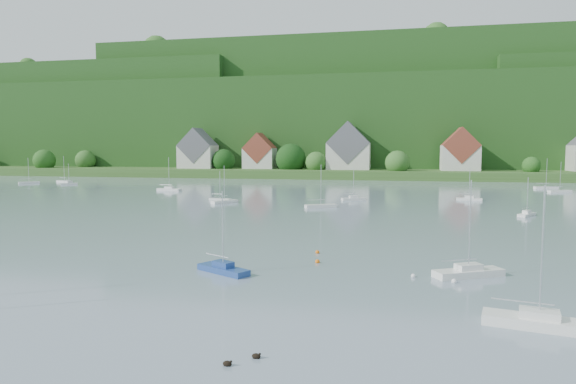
{
  "coord_description": "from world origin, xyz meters",
  "views": [
    {
      "loc": [
        21.04,
        -4.66,
        11.08
      ],
      "look_at": [
        4.73,
        75.0,
        4.0
      ],
      "focal_mm": 31.62,
      "sensor_mm": 36.0,
      "label": 1
    }
  ],
  "objects": [
    {
      "name": "forested_ridge",
      "position": [
        0.39,
        268.57,
        22.89
      ],
      "size": [
        620.0,
        181.22,
        69.89
      ],
      "color": "#163F14",
      "rests_on": "ground"
    },
    {
      "name": "mooring_buoy_2",
      "position": [
        13.51,
        47.56,
        0.0
      ],
      "size": [
        0.44,
        0.44,
        0.44
      ],
      "primitive_type": "sphere",
      "color": "orange",
      "rests_on": "ground"
    },
    {
      "name": "near_sailboat_4",
      "position": [
        30.11,
        28.22,
        0.46
      ],
      "size": [
        6.8,
        3.23,
        8.85
      ],
      "rotation": [
        0.0,
        0.0,
        -0.22
      ],
      "color": "white",
      "rests_on": "ground"
    },
    {
      "name": "village_building_3",
      "position": [
        45.0,
        186.0,
        9.43
      ],
      "size": [
        13.0,
        10.4,
        15.5
      ],
      "color": "beige",
      "rests_on": "far_shore_strip"
    },
    {
      "name": "mooring_buoy_1",
      "position": [
        26.24,
        38.19,
        0.0
      ],
      "size": [
        0.44,
        0.44,
        0.44
      ],
      "primitive_type": "sphere",
      "color": "white",
      "rests_on": "ground"
    },
    {
      "name": "duck_pair",
      "position": [
        13.61,
        19.77,
        0.12
      ],
      "size": [
        1.71,
        1.51,
        0.35
      ],
      "color": "black",
      "rests_on": "ground"
    },
    {
      "name": "far_shore_strip",
      "position": [
        0.0,
        200.0,
        1.5
      ],
      "size": [
        600.0,
        60.0,
        3.0
      ],
      "primitive_type": "cube",
      "color": "#32541F",
      "rests_on": "ground"
    },
    {
      "name": "mooring_buoy_4",
      "position": [
        23.02,
        39.38,
        0.0
      ],
      "size": [
        0.39,
        0.39,
        0.39
      ],
      "primitive_type": "sphere",
      "color": "white",
      "rests_on": "ground"
    },
    {
      "name": "village_building_1",
      "position": [
        -30.0,
        189.0,
        8.75
      ],
      "size": [
        12.0,
        9.36,
        14.0
      ],
      "color": "beige",
      "rests_on": "far_shore_strip"
    },
    {
      "name": "near_sailboat_1",
      "position": [
        6.5,
        37.58,
        0.41
      ],
      "size": [
        5.46,
        3.98,
        7.31
      ],
      "rotation": [
        0.0,
        0.0,
        -0.51
      ],
      "color": "navy",
      "rests_on": "ground"
    },
    {
      "name": "near_sailboat_3",
      "position": [
        27.7,
        40.52,
        0.44
      ],
      "size": [
        6.3,
        4.38,
        8.36
      ],
      "rotation": [
        0.0,
        0.0,
        0.48
      ],
      "color": "white",
      "rests_on": "ground"
    },
    {
      "name": "village_building_2",
      "position": [
        5.0,
        188.0,
        10.27
      ],
      "size": [
        16.0,
        11.44,
        18.0
      ],
      "color": "beige",
      "rests_on": "far_shore_strip"
    },
    {
      "name": "village_building_0",
      "position": [
        -55.0,
        187.0,
        9.51
      ],
      "size": [
        14.0,
        10.4,
        16.0
      ],
      "color": "beige",
      "rests_on": "far_shore_strip"
    },
    {
      "name": "far_sailboat_cluster",
      "position": [
        17.11,
        117.57,
        0.37
      ],
      "size": [
        205.6,
        64.14,
        8.71
      ],
      "color": "white",
      "rests_on": "ground"
    },
    {
      "name": "mooring_buoy_3",
      "position": [
        14.17,
        43.09,
        0.0
      ],
      "size": [
        0.46,
        0.46,
        0.46
      ],
      "primitive_type": "sphere",
      "color": "orange",
      "rests_on": "ground"
    }
  ]
}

